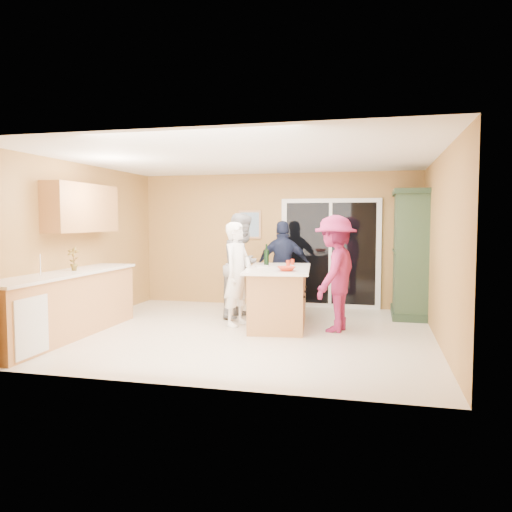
% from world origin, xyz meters
% --- Properties ---
extents(floor, '(5.50, 5.50, 0.00)m').
position_xyz_m(floor, '(0.00, 0.00, 0.00)').
color(floor, beige).
rests_on(floor, ground).
extents(ceiling, '(5.50, 5.00, 0.10)m').
position_xyz_m(ceiling, '(0.00, 0.00, 2.60)').
color(ceiling, white).
rests_on(ceiling, wall_back).
extents(wall_back, '(5.50, 0.10, 2.60)m').
position_xyz_m(wall_back, '(0.00, 2.50, 1.30)').
color(wall_back, tan).
rests_on(wall_back, ground).
extents(wall_front, '(5.50, 0.10, 2.60)m').
position_xyz_m(wall_front, '(0.00, -2.50, 1.30)').
color(wall_front, tan).
rests_on(wall_front, ground).
extents(wall_left, '(0.10, 5.00, 2.60)m').
position_xyz_m(wall_left, '(-2.75, 0.00, 1.30)').
color(wall_left, tan).
rests_on(wall_left, ground).
extents(wall_right, '(0.10, 5.00, 2.60)m').
position_xyz_m(wall_right, '(2.75, 0.00, 1.30)').
color(wall_right, tan).
rests_on(wall_right, ground).
extents(left_cabinet_run, '(0.65, 3.05, 1.24)m').
position_xyz_m(left_cabinet_run, '(-2.45, -1.05, 0.46)').
color(left_cabinet_run, '#BC7F49').
rests_on(left_cabinet_run, floor).
extents(upper_cabinets, '(0.35, 1.60, 0.75)m').
position_xyz_m(upper_cabinets, '(-2.58, -0.20, 1.88)').
color(upper_cabinets, '#BC7F49').
rests_on(upper_cabinets, wall_left).
extents(sliding_door, '(1.90, 0.07, 2.10)m').
position_xyz_m(sliding_door, '(1.05, 2.46, 1.05)').
color(sliding_door, silver).
rests_on(sliding_door, floor).
extents(framed_picture, '(0.46, 0.04, 0.56)m').
position_xyz_m(framed_picture, '(-0.55, 2.48, 1.60)').
color(framed_picture, tan).
rests_on(framed_picture, wall_back).
extents(kitchen_island, '(1.16, 1.88, 0.94)m').
position_xyz_m(kitchen_island, '(0.41, 0.58, 0.44)').
color(kitchen_island, '#BC7F49').
rests_on(kitchen_island, floor).
extents(green_hutch, '(0.63, 1.20, 2.21)m').
position_xyz_m(green_hutch, '(2.49, 1.90, 1.08)').
color(green_hutch, '#223726').
rests_on(green_hutch, floor).
extents(woman_white, '(0.55, 0.69, 1.66)m').
position_xyz_m(woman_white, '(-0.25, 0.48, 0.83)').
color(woman_white, white).
rests_on(woman_white, floor).
extents(woman_grey, '(0.86, 1.00, 1.80)m').
position_xyz_m(woman_grey, '(-0.34, 1.15, 0.90)').
color(woman_grey, gray).
rests_on(woman_grey, floor).
extents(woman_navy, '(1.05, 0.63, 1.68)m').
position_xyz_m(woman_navy, '(0.27, 1.75, 0.84)').
color(woman_navy, '#1A243A').
rests_on(woman_navy, floor).
extents(woman_magenta, '(0.91, 1.26, 1.76)m').
position_xyz_m(woman_magenta, '(1.30, 0.44, 0.88)').
color(woman_magenta, maroon).
rests_on(woman_magenta, floor).
extents(serving_bowl, '(0.34, 0.34, 0.07)m').
position_xyz_m(serving_bowl, '(0.62, 0.09, 0.97)').
color(serving_bowl, '#A82812').
rests_on(serving_bowl, kitchen_island).
extents(tulip_vase, '(0.20, 0.15, 0.35)m').
position_xyz_m(tulip_vase, '(-2.45, -0.65, 1.12)').
color(tulip_vase, '#A62F10').
rests_on(tulip_vase, left_cabinet_run).
extents(tumbler_near, '(0.09, 0.09, 0.10)m').
position_xyz_m(tumbler_near, '(0.51, 0.87, 0.98)').
color(tumbler_near, '#A82812').
rests_on(tumbler_near, kitchen_island).
extents(tumbler_far, '(0.09, 0.09, 0.09)m').
position_xyz_m(tumbler_far, '(0.53, 1.16, 0.98)').
color(tumbler_far, '#A82812').
rests_on(tumbler_far, kitchen_island).
extents(wine_bottle, '(0.08, 0.08, 0.36)m').
position_xyz_m(wine_bottle, '(0.12, 0.96, 1.07)').
color(wine_bottle, black).
rests_on(wine_bottle, kitchen_island).
extents(white_plate, '(0.27, 0.27, 0.02)m').
position_xyz_m(white_plate, '(0.11, 0.70, 0.94)').
color(white_plate, silver).
rests_on(white_plate, kitchen_island).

